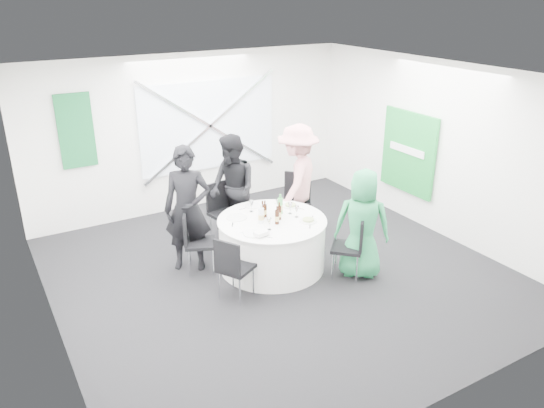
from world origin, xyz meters
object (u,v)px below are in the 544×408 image
chair_front_right (353,243)px  chair_front_left (232,265)px  chair_back (222,207)px  person_man_back_left (188,209)px  chair_back_left (194,238)px  person_woman_green (362,224)px  person_woman_pink (297,180)px  green_water_bottle (280,206)px  chair_back_right (295,199)px  person_man_back (233,189)px  banquet_table (272,244)px  clear_water_bottle (261,216)px

chair_front_right → chair_front_left: (-1.72, 0.31, -0.01)m
chair_back → person_man_back_left: person_man_back_left is taller
chair_back_left → person_man_back_left: person_man_back_left is taller
chair_front_right → person_woman_green: 0.28m
person_woman_pink → person_woman_green: person_woman_pink is taller
person_man_back_left → green_water_bottle: bearing=9.8°
person_woman_pink → green_water_bottle: (-0.75, -0.70, -0.04)m
chair_back_left → person_woman_pink: size_ratio=0.49×
chair_back_right → person_woman_pink: person_woman_pink is taller
chair_back_right → person_woman_green: size_ratio=0.65×
person_man_back_left → person_woman_pink: (1.99, 0.22, 0.00)m
chair_front_left → chair_back_right: bearing=-83.4°
chair_back → person_man_back: (0.15, -0.10, 0.31)m
chair_back_right → chair_front_right: bearing=-44.7°
banquet_table → chair_back_right: 1.25m
chair_front_right → green_water_bottle: bearing=-102.7°
clear_water_bottle → chair_back_left: bearing=150.0°
chair_back_right → banquet_table: bearing=-90.0°
chair_front_right → person_man_back: bearing=-110.8°
banquet_table → chair_back: 1.25m
chair_front_right → chair_front_left: 1.75m
green_water_bottle → chair_front_left: bearing=-150.1°
person_woman_green → person_man_back_left: bearing=4.4°
banquet_table → chair_back_right: bearing=41.5°
person_man_back_left → person_man_back: person_man_back_left is taller
person_man_back → person_woman_green: bearing=24.8°
person_man_back → clear_water_bottle: 1.14m
banquet_table → chair_back: size_ratio=1.65×
person_man_back_left → person_woman_pink: person_woman_pink is taller
person_woman_green → green_water_bottle: size_ratio=5.27×
person_man_back → person_woman_green: (1.03, -1.93, -0.08)m
banquet_table → chair_front_right: (0.83, -0.81, 0.15)m
green_water_bottle → clear_water_bottle: 0.43m
banquet_table → green_water_bottle: bearing=31.7°
banquet_table → chair_back_left: bearing=155.4°
person_man_back_left → chair_back_right: bearing=37.0°
banquet_table → chair_front_right: 1.17m
person_woman_pink → chair_back_left: bearing=-30.1°
person_woman_green → chair_back_right: bearing=-48.4°
chair_back_left → chair_front_right: chair_front_right is taller
clear_water_bottle → person_woman_green: bearing=-34.7°
person_woman_green → person_woman_pink: bearing=-50.1°
chair_front_left → person_man_back_left: size_ratio=0.49×
person_man_back → chair_back: bearing=-128.2°
chair_back → green_water_bottle: green_water_bottle is taller
chair_front_left → chair_front_right: bearing=-129.7°
chair_front_right → person_man_back: person_man_back is taller
banquet_table → chair_back_left: 1.12m
chair_back → person_man_back_left: size_ratio=0.52×
chair_back → person_woman_green: bearing=-69.8°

